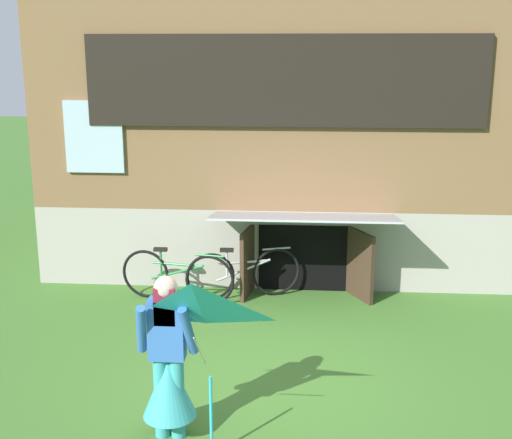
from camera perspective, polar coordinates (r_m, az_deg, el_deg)
ground_plane at (r=7.98m, az=1.44°, el=-13.32°), size 60.00×60.00×0.00m
log_house at (r=12.62m, az=2.78°, el=8.86°), size 7.88×6.12×5.02m
person at (r=6.66m, az=-7.43°, el=-12.61°), size 0.61×0.53×1.66m
kite at (r=5.82m, az=-5.43°, el=-9.51°), size 0.98×0.99×1.68m
bicycle_silver at (r=10.22m, az=-1.07°, el=-4.60°), size 1.70×0.61×0.81m
bicycle_green at (r=10.19m, az=-6.69°, el=-4.75°), size 1.76×0.37×0.81m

